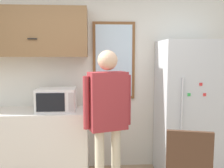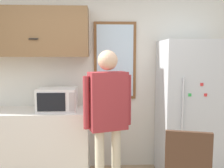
# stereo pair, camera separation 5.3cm
# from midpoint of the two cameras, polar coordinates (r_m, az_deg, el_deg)

# --- Properties ---
(back_wall) EXTENTS (6.00, 0.06, 2.70)m
(back_wall) POSITION_cam_midpoint_polar(r_m,az_deg,el_deg) (3.63, -4.79, 1.79)
(back_wall) COLOR silver
(back_wall) RESTS_ON ground_plane
(counter) EXTENTS (2.13, 0.59, 0.93)m
(counter) POSITION_cam_midpoint_polar(r_m,az_deg,el_deg) (3.70, -23.04, -12.70)
(counter) COLOR silver
(counter) RESTS_ON ground_plane
(upper_cabinets) EXTENTS (2.13, 0.32, 0.65)m
(upper_cabinets) POSITION_cam_midpoint_polar(r_m,az_deg,el_deg) (3.65, -23.38, 10.86)
(upper_cabinets) COLOR olive
(microwave) EXTENTS (0.50, 0.37, 0.30)m
(microwave) POSITION_cam_midpoint_polar(r_m,az_deg,el_deg) (3.35, -13.02, -3.51)
(microwave) COLOR white
(microwave) RESTS_ON counter
(person) EXTENTS (0.56, 0.34, 1.71)m
(person) POSITION_cam_midpoint_polar(r_m,az_deg,el_deg) (2.88, -1.51, -5.61)
(person) COLOR beige
(person) RESTS_ON ground_plane
(refrigerator) EXTENTS (0.81, 0.71, 1.85)m
(refrigerator) POSITION_cam_midpoint_polar(r_m,az_deg,el_deg) (3.54, 16.74, -5.60)
(refrigerator) COLOR silver
(refrigerator) RESTS_ON ground_plane
(window) EXTENTS (0.60, 0.05, 1.09)m
(window) POSITION_cam_midpoint_polar(r_m,az_deg,el_deg) (3.58, -0.01, 5.33)
(window) COLOR brown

